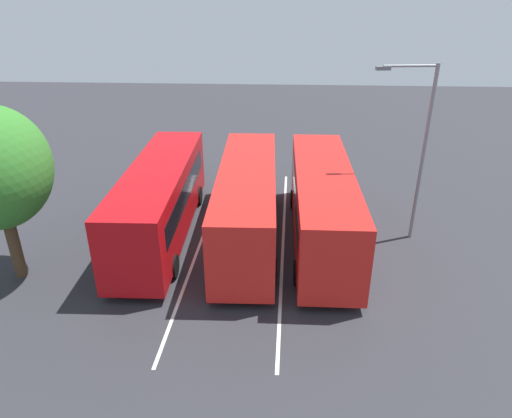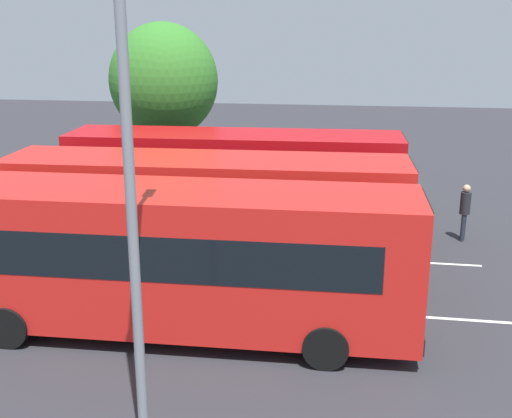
{
  "view_description": "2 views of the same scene",
  "coord_description": "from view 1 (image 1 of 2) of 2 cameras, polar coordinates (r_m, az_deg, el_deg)",
  "views": [
    {
      "loc": [
        -17.65,
        -1.6,
        10.06
      ],
      "look_at": [
        0.43,
        -0.59,
        1.36
      ],
      "focal_mm": 32.2,
      "sensor_mm": 36.0,
      "label": 1
    },
    {
      "loc": [
        3.8,
        -16.14,
        6.7
      ],
      "look_at": [
        1.38,
        1.28,
        1.53
      ],
      "focal_mm": 45.42,
      "sensor_mm": 36.0,
      "label": 2
    }
  ],
  "objects": [
    {
      "name": "bus_center_right",
      "position": [
        20.52,
        -11.77,
        1.34
      ],
      "size": [
        10.52,
        2.71,
        3.28
      ],
      "rotation": [
        0.0,
        0.0,
        0.02
      ],
      "color": "#B70C11",
      "rests_on": "ground"
    },
    {
      "name": "street_lamp",
      "position": [
        20.09,
        19.64,
        7.65
      ],
      "size": [
        0.43,
        2.47,
        7.53
      ],
      "rotation": [
        0.0,
        0.0,
        1.67
      ],
      "color": "gray",
      "rests_on": "ground"
    },
    {
      "name": "bus_far_left",
      "position": [
        19.82,
        8.25,
        0.74
      ],
      "size": [
        10.48,
        2.56,
        3.28
      ],
      "rotation": [
        0.0,
        0.0,
        0.01
      ],
      "color": "red",
      "rests_on": "ground"
    },
    {
      "name": "pedestrian",
      "position": [
        27.34,
        -8.54,
        6.19
      ],
      "size": [
        0.41,
        0.41,
        1.81
      ],
      "rotation": [
        0.0,
        0.0,
        2.82
      ],
      "color": "#232833",
      "rests_on": "ground"
    },
    {
      "name": "lane_stripe_inner_left",
      "position": [
        20.59,
        -6.76,
        -3.75
      ],
      "size": [
        15.56,
        0.44,
        0.01
      ],
      "primitive_type": "cube",
      "rotation": [
        0.0,
        0.0,
        -0.02
      ],
      "color": "silver",
      "rests_on": "ground"
    },
    {
      "name": "lane_stripe_outer_left",
      "position": [
        20.31,
        3.38,
        -4.05
      ],
      "size": [
        15.56,
        0.44,
        0.01
      ],
      "primitive_type": "cube",
      "rotation": [
        0.0,
        0.0,
        -0.02
      ],
      "color": "silver",
      "rests_on": "ground"
    },
    {
      "name": "bus_center_left",
      "position": [
        19.81,
        -1.09,
        1.0
      ],
      "size": [
        10.52,
        2.71,
        3.28
      ],
      "rotation": [
        0.0,
        0.0,
        0.02
      ],
      "color": "red",
      "rests_on": "ground"
    },
    {
      "name": "ground_plane",
      "position": [
        20.38,
        -1.72,
        -3.93
      ],
      "size": [
        73.8,
        73.8,
        0.0
      ],
      "primitive_type": "plane",
      "color": "#2B2B30"
    }
  ]
}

